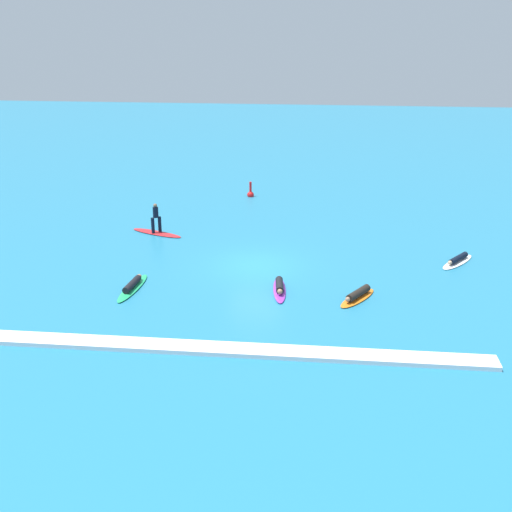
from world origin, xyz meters
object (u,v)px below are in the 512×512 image
(surfer_on_green_board, at_px, (133,286))
(marker_buoy, at_px, (251,194))
(surfer_on_orange_board, at_px, (358,295))
(surfer_on_purple_board, at_px, (279,288))
(surfer_on_white_board, at_px, (458,260))
(surfer_on_red_board, at_px, (156,227))

(surfer_on_green_board, distance_m, marker_buoy, 16.50)
(surfer_on_orange_board, distance_m, surfer_on_purple_board, 3.53)
(surfer_on_orange_board, relative_size, surfer_on_white_board, 0.96)
(surfer_on_red_board, height_order, surfer_on_purple_board, surfer_on_red_board)
(surfer_on_green_board, relative_size, surfer_on_red_board, 0.99)
(surfer_on_red_board, height_order, marker_buoy, surfer_on_red_board)
(surfer_on_purple_board, bearing_deg, marker_buoy, -174.32)
(surfer_on_red_board, bearing_deg, surfer_on_purple_board, 158.19)
(surfer_on_orange_board, height_order, surfer_on_white_board, surfer_on_orange_board)
(surfer_on_orange_board, distance_m, marker_buoy, 17.41)
(surfer_on_purple_board, distance_m, marker_buoy, 15.91)
(surfer_on_green_board, xyz_separation_m, surfer_on_red_board, (-0.84, 7.72, 0.26))
(surfer_on_orange_board, height_order, marker_buoy, marker_buoy)
(surfer_on_white_board, bearing_deg, surfer_on_purple_board, -25.78)
(surfer_on_red_board, bearing_deg, marker_buoy, -96.04)
(marker_buoy, bearing_deg, surfer_on_purple_board, -78.90)
(surfer_on_orange_board, bearing_deg, surfer_on_white_board, 166.63)
(surfer_on_red_board, bearing_deg, surfer_on_white_board, -167.88)
(marker_buoy, bearing_deg, surfer_on_green_board, -102.71)
(surfer_on_green_board, height_order, surfer_on_red_board, surfer_on_red_board)
(surfer_on_red_board, xyz_separation_m, surfer_on_purple_board, (7.54, -7.25, -0.24))
(surfer_on_green_board, height_order, marker_buoy, marker_buoy)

